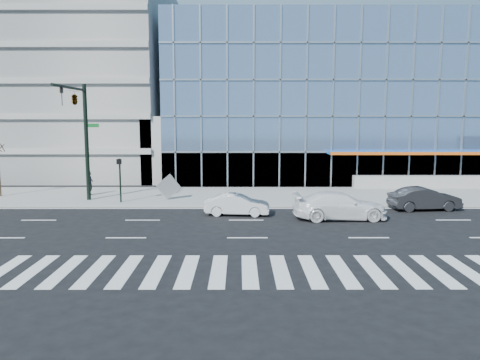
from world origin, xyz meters
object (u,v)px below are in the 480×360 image
Objects in this scene: traffic_signal at (78,113)px; tilted_panel at (169,187)px; pedestrian at (90,183)px; white_suv at (340,206)px; ped_signal_post at (120,173)px; white_sedan at (237,205)px; dark_sedan at (424,199)px.

traffic_signal reaches higher than tilted_panel.
pedestrian is (-0.54, 3.42, -5.12)m from traffic_signal.
traffic_signal is 6.18m from pedestrian.
pedestrian is (-17.01, 7.66, 0.26)m from white_suv.
ped_signal_post is at bearing -133.55° from pedestrian.
white_sedan is at bearing -16.53° from traffic_signal.
dark_sedan is at bearing -33.90° from tilted_panel.
traffic_signal is 1.80× the size of dark_sedan.
white_sedan is 3.00× the size of tilted_panel.
ped_signal_post is at bearing 175.68° from tilted_panel.
ped_signal_post is 2.31× the size of tilted_panel.
ped_signal_post reaches higher than white_suv.
dark_sedan is at bearing -100.68° from pedestrian.
tilted_panel is (-10.84, 5.71, 0.27)m from white_suv.
pedestrian is at bearing 63.37° from white_suv.
dark_sedan is (19.97, -1.94, -1.41)m from ped_signal_post.
dark_sedan is 23.54m from pedestrian.
traffic_signal reaches higher than white_suv.
traffic_signal is 12.24m from white_sedan.
white_sedan is 2.17× the size of pedestrian.
pedestrian is 1.38× the size of tilted_panel.
white_sedan is (10.47, -3.11, -5.52)m from traffic_signal.
white_suv reaches higher than dark_sedan.
pedestrian is at bearing 63.87° from white_sedan.
pedestrian is 6.47m from tilted_panel.
traffic_signal is 6.15× the size of tilted_panel.
white_suv is 1.23× the size of dark_sedan.
dark_sedan is at bearing -3.99° from traffic_signal.
ped_signal_post is 14.78m from white_suv.
dark_sedan is at bearing -78.16° from white_sedan.
white_sedan is at bearing -67.07° from tilted_panel.
ped_signal_post is 0.68× the size of dark_sedan.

